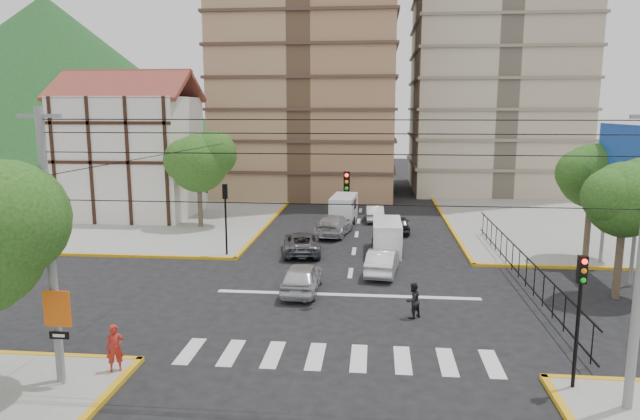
# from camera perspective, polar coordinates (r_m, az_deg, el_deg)

# --- Properties ---
(ground) EXTENTS (160.00, 160.00, 0.00)m
(ground) POSITION_cam_1_polar(r_m,az_deg,el_deg) (27.34, 2.59, -9.28)
(ground) COLOR black
(ground) RESTS_ON ground
(sidewalk_nw) EXTENTS (26.00, 26.00, 0.15)m
(sidewalk_nw) POSITION_cam_1_polar(r_m,az_deg,el_deg) (51.26, -19.06, -0.55)
(sidewalk_nw) COLOR gray
(sidewalk_nw) RESTS_ON ground
(sidewalk_ne) EXTENTS (26.00, 26.00, 0.15)m
(sidewalk_ne) POSITION_cam_1_polar(r_m,az_deg,el_deg) (50.24, 27.35, -1.34)
(sidewalk_ne) COLOR gray
(sidewalk_ne) RESTS_ON ground
(crosswalk_stripes) EXTENTS (12.00, 2.40, 0.01)m
(crosswalk_stripes) POSITION_cam_1_polar(r_m,az_deg,el_deg) (21.77, 1.73, -14.50)
(crosswalk_stripes) COLOR silver
(crosswalk_stripes) RESTS_ON ground
(stop_line) EXTENTS (13.00, 0.40, 0.01)m
(stop_line) POSITION_cam_1_polar(r_m,az_deg,el_deg) (28.47, 2.72, -8.47)
(stop_line) COLOR silver
(stop_line) RESTS_ON ground
(tudor_building) EXTENTS (10.80, 8.05, 12.23)m
(tudor_building) POSITION_cam_1_polar(r_m,az_deg,el_deg) (50.20, -18.35, 5.24)
(tudor_building) COLOR silver
(tudor_building) RESTS_ON ground
(distant_hill) EXTENTS (70.00, 70.00, 28.00)m
(distant_hill) POSITION_cam_1_polar(r_m,az_deg,el_deg) (111.19, -25.40, 11.71)
(distant_hill) COLOR #17471A
(distant_hill) RESTS_ON ground
(park_fence) EXTENTS (0.10, 22.50, 1.66)m
(park_fence) POSITION_cam_1_polar(r_m,az_deg,el_deg) (32.51, 19.19, -6.67)
(park_fence) COLOR black
(park_fence) RESTS_ON ground
(billboard) EXTENTS (0.36, 6.20, 8.10)m
(billboard) POSITION_cam_1_polar(r_m,az_deg,el_deg) (34.51, 28.04, 3.82)
(billboard) COLOR slate
(billboard) RESTS_ON ground
(tree_park_a) EXTENTS (4.41, 3.60, 6.83)m
(tree_park_a) POSITION_cam_1_polar(r_m,az_deg,el_deg) (30.44, 28.32, 1.23)
(tree_park_a) COLOR #473828
(tree_park_a) RESTS_ON ground
(tree_park_c) EXTENTS (4.65, 3.80, 7.25)m
(tree_park_c) POSITION_cam_1_polar(r_m,az_deg,el_deg) (37.23, 25.70, 3.36)
(tree_park_c) COLOR #473828
(tree_park_c) RESTS_ON ground
(tree_tudor) EXTENTS (5.39, 4.40, 7.43)m
(tree_tudor) POSITION_cam_1_polar(r_m,az_deg,el_deg) (43.97, -11.94, 4.87)
(tree_tudor) COLOR #473828
(tree_tudor) RESTS_ON ground
(traffic_light_se) EXTENTS (0.28, 0.22, 4.40)m
(traffic_light_se) POSITION_cam_1_polar(r_m,az_deg,el_deg) (20.00, 24.53, -8.16)
(traffic_light_se) COLOR black
(traffic_light_se) RESTS_ON ground
(traffic_light_nw) EXTENTS (0.28, 0.22, 4.40)m
(traffic_light_nw) POSITION_cam_1_polar(r_m,az_deg,el_deg) (35.27, -9.44, 0.25)
(traffic_light_nw) COLOR black
(traffic_light_nw) RESTS_ON ground
(traffic_light_hanging) EXTENTS (18.00, 9.12, 0.92)m
(traffic_light_hanging) POSITION_cam_1_polar(r_m,az_deg,el_deg) (23.96, 2.45, 2.51)
(traffic_light_hanging) COLOR black
(traffic_light_hanging) RESTS_ON ground
(utility_pole_sw) EXTENTS (1.40, 0.28, 9.00)m
(utility_pole_sw) POSITION_cam_1_polar(r_m,az_deg,el_deg) (20.13, -25.38, -3.23)
(utility_pole_sw) COLOR slate
(utility_pole_sw) RESTS_ON ground
(district_sign) EXTENTS (0.90, 0.12, 3.20)m
(district_sign) POSITION_cam_1_polar(r_m,az_deg,el_deg) (20.46, -24.74, -9.73)
(district_sign) COLOR slate
(district_sign) RESTS_ON ground
(van_right_lane) EXTENTS (1.92, 4.50, 2.03)m
(van_right_lane) POSITION_cam_1_polar(r_m,az_deg,el_deg) (36.40, 6.72, -2.79)
(van_right_lane) COLOR silver
(van_right_lane) RESTS_ON ground
(van_left_lane) EXTENTS (2.15, 4.73, 2.08)m
(van_left_lane) POSITION_cam_1_polar(r_m,az_deg,el_deg) (46.28, 2.36, 0.08)
(van_left_lane) COLOR silver
(van_left_lane) RESTS_ON ground
(car_silver_front_left) EXTENTS (1.86, 4.45, 1.51)m
(car_silver_front_left) POSITION_cam_1_polar(r_m,az_deg,el_deg) (28.68, -1.81, -6.75)
(car_silver_front_left) COLOR silver
(car_silver_front_left) RESTS_ON ground
(car_white_front_right) EXTENTS (2.04, 4.48, 1.42)m
(car_white_front_right) POSITION_cam_1_polar(r_m,az_deg,el_deg) (31.92, 6.27, -5.13)
(car_white_front_right) COLOR white
(car_white_front_right) RESTS_ON ground
(car_grey_mid_left) EXTENTS (2.93, 5.19, 1.37)m
(car_grey_mid_left) POSITION_cam_1_polar(r_m,az_deg,el_deg) (36.17, -1.85, -3.30)
(car_grey_mid_left) COLOR #5B5D62
(car_grey_mid_left) RESTS_ON ground
(car_silver_rear_left) EXTENTS (2.90, 5.42, 1.50)m
(car_silver_rear_left) POSITION_cam_1_polar(r_m,az_deg,el_deg) (41.38, 1.39, -1.49)
(car_silver_rear_left) COLOR #B4B3B8
(car_silver_rear_left) RESTS_ON ground
(car_darkgrey_mid_right) EXTENTS (1.57, 3.75, 1.27)m
(car_darkgrey_mid_right) POSITION_cam_1_polar(r_m,az_deg,el_deg) (42.55, 7.90, -1.42)
(car_darkgrey_mid_right) COLOR #242426
(car_darkgrey_mid_right) RESTS_ON ground
(car_white_rear_right) EXTENTS (1.55, 3.99, 1.29)m
(car_white_rear_right) POSITION_cam_1_polar(r_m,az_deg,el_deg) (46.76, 5.49, -0.31)
(car_white_rear_right) COLOR silver
(car_white_rear_right) RESTS_ON ground
(pedestrian_sw_corner) EXTENTS (0.71, 0.60, 1.65)m
(pedestrian_sw_corner) POSITION_cam_1_polar(r_m,az_deg,el_deg) (21.29, -19.82, -12.86)
(pedestrian_sw_corner) COLOR #B2251B
(pedestrian_sw_corner) RESTS_ON sidewalk_sw
(pedestrian_crosswalk) EXTENTS (0.98, 0.96, 1.59)m
(pedestrian_crosswalk) POSITION_cam_1_polar(r_m,az_deg,el_deg) (25.56, 9.27, -8.92)
(pedestrian_crosswalk) COLOR black
(pedestrian_crosswalk) RESTS_ON ground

